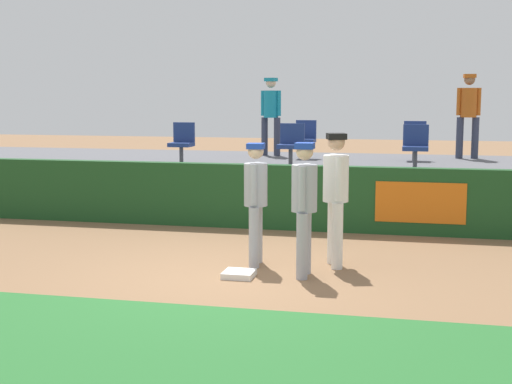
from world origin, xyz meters
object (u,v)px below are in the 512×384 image
at_px(player_coach_visitor, 304,200).
at_px(seat_back_right, 415,139).
at_px(seat_front_left, 182,141).
at_px(player_runner_visitor, 256,195).
at_px(seat_front_center, 291,142).
at_px(seat_front_right, 416,144).
at_px(first_base, 239,274).
at_px(player_fielder_home, 336,190).
at_px(spectator_capped, 468,110).
at_px(spectator_hooded, 271,111).
at_px(seat_back_center, 305,137).

relative_size(player_coach_visitor, seat_back_right, 2.10).
relative_size(seat_front_left, seat_back_right, 1.00).
xyz_separation_m(player_runner_visitor, player_coach_visitor, (0.76, -0.48, 0.03)).
distance_m(seat_front_center, seat_front_right, 2.38).
relative_size(first_base, player_fielder_home, 0.22).
distance_m(player_fielder_home, player_runner_visitor, 1.11).
bearing_deg(player_coach_visitor, player_fielder_home, 153.77).
xyz_separation_m(seat_front_right, seat_front_left, (-4.62, -0.00, -0.00)).
xyz_separation_m(seat_front_right, spectator_capped, (1.08, 2.62, 0.60)).
distance_m(player_coach_visitor, seat_front_center, 4.82).
bearing_deg(player_coach_visitor, spectator_capped, 161.31).
bearing_deg(player_coach_visitor, seat_front_center, -167.99).
bearing_deg(spectator_hooded, seat_back_center, 157.42).
xyz_separation_m(seat_front_center, seat_front_left, (-2.24, -0.00, -0.00)).
relative_size(player_runner_visitor, spectator_hooded, 0.97).
bearing_deg(first_base, seat_back_center, 91.80).
xyz_separation_m(first_base, seat_back_right, (2.14, 6.73, 1.41)).
xyz_separation_m(first_base, player_fielder_home, (1.15, 0.92, 1.03)).
relative_size(player_coach_visitor, spectator_capped, 0.96).
bearing_deg(seat_front_center, spectator_hooded, 110.64).
bearing_deg(player_coach_visitor, seat_front_left, -145.46).
bearing_deg(player_fielder_home, spectator_hooded, -177.99).
bearing_deg(player_coach_visitor, seat_back_center, -171.20).
bearing_deg(seat_front_right, seat_back_center, 143.01).
distance_m(seat_back_right, spectator_hooded, 3.37).
distance_m(player_fielder_home, player_coach_visitor, 0.76).
xyz_separation_m(first_base, player_runner_visitor, (0.06, 0.72, 0.96)).
distance_m(seat_front_left, spectator_capped, 6.30).
bearing_deg(spectator_capped, seat_back_center, 8.01).
height_order(first_base, seat_front_left, seat_front_left).
relative_size(player_runner_visitor, spectator_capped, 0.93).
distance_m(first_base, seat_back_right, 7.21).
xyz_separation_m(seat_back_center, seat_back_right, (2.35, 0.00, 0.00)).
bearing_deg(seat_back_center, seat_front_left, -141.05).
bearing_deg(seat_back_right, seat_front_center, -142.40).
bearing_deg(spectator_capped, first_base, 61.40).
bearing_deg(player_runner_visitor, first_base, -8.61).
xyz_separation_m(player_fielder_home, player_coach_visitor, (-0.33, -0.68, -0.05)).
distance_m(player_coach_visitor, seat_back_center, 6.59).
height_order(player_coach_visitor, seat_front_center, seat_front_center).
xyz_separation_m(player_fielder_home, seat_front_left, (-3.59, 4.01, 0.38)).
bearing_deg(spectator_hooded, player_runner_visitor, 112.95).
bearing_deg(seat_front_right, player_coach_visitor, -106.09).
bearing_deg(seat_back_center, player_fielder_home, -76.78).
height_order(player_runner_visitor, seat_front_center, seat_front_center).
height_order(seat_front_left, seat_back_right, same).
xyz_separation_m(player_coach_visitor, seat_back_right, (1.32, 6.50, 0.43)).
bearing_deg(seat_back_center, spectator_capped, 13.25).
height_order(seat_front_center, spectator_capped, spectator_capped).
relative_size(player_fielder_home, seat_back_right, 2.21).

